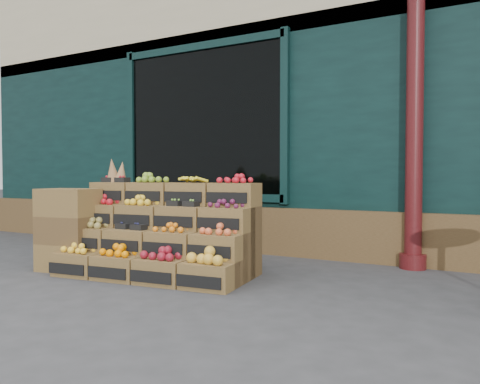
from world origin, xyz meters
The scene contains 5 objects.
ground centered at (0.00, 0.00, 0.00)m, with size 60.00×60.00×0.00m, color #363638.
shop_facade centered at (0.00, 5.11, 2.40)m, with size 12.00×6.24×4.80m.
crate_display centered at (-1.03, 0.54, 0.37)m, with size 2.01×1.13×1.20m.
spare_crates centered at (-2.01, 0.20, 0.44)m, with size 0.63×0.48×0.87m.
shopkeeper centered at (-1.60, 2.66, 1.03)m, with size 0.75×0.49×2.07m, color #1A5D2C.
Camera 1 is at (1.96, -3.27, 1.01)m, focal length 35.00 mm.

